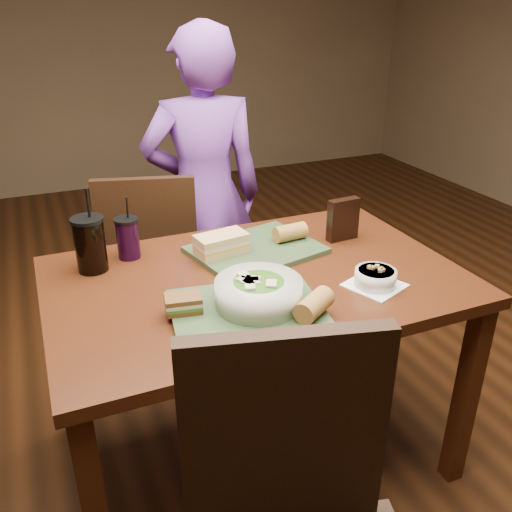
{
  "coord_description": "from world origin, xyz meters",
  "views": [
    {
      "loc": [
        -0.6,
        -1.41,
        1.55
      ],
      "look_at": [
        0.0,
        0.0,
        0.82
      ],
      "focal_mm": 38.0,
      "sensor_mm": 36.0,
      "label": 1
    }
  ],
  "objects_px": {
    "chair_far": "(146,263)",
    "cup_berry": "(128,238)",
    "baguette_near": "(314,305)",
    "sandwich_far": "(221,244)",
    "cup_cola": "(90,244)",
    "dining_table": "(256,300)",
    "chip_bag": "(343,219)",
    "tray_near": "(247,310)",
    "sandwich_near": "(183,303)",
    "diner": "(204,197)",
    "tray_far": "(256,250)",
    "soup_bowl": "(375,277)",
    "salad_bowl": "(259,291)",
    "baguette_far": "(290,232)"
  },
  "relations": [
    {
      "from": "salad_bowl",
      "to": "baguette_near",
      "type": "relative_size",
      "value": 1.98
    },
    {
      "from": "diner",
      "to": "cup_cola",
      "type": "distance_m",
      "value": 0.8
    },
    {
      "from": "sandwich_near",
      "to": "cup_berry",
      "type": "bearing_deg",
      "value": 98.19
    },
    {
      "from": "dining_table",
      "to": "chip_bag",
      "type": "height_order",
      "value": "chip_bag"
    },
    {
      "from": "sandwich_near",
      "to": "cup_berry",
      "type": "xyz_separation_m",
      "value": [
        -0.06,
        0.45,
        0.03
      ]
    },
    {
      "from": "chair_far",
      "to": "cup_berry",
      "type": "distance_m",
      "value": 0.53
    },
    {
      "from": "tray_near",
      "to": "salad_bowl",
      "type": "distance_m",
      "value": 0.06
    },
    {
      "from": "diner",
      "to": "tray_near",
      "type": "distance_m",
      "value": 1.03
    },
    {
      "from": "diner",
      "to": "tray_far",
      "type": "xyz_separation_m",
      "value": [
        -0.02,
        -0.65,
        0.02
      ]
    },
    {
      "from": "chair_far",
      "to": "tray_far",
      "type": "xyz_separation_m",
      "value": [
        0.29,
        -0.55,
        0.25
      ]
    },
    {
      "from": "dining_table",
      "to": "sandwich_far",
      "type": "bearing_deg",
      "value": 108.42
    },
    {
      "from": "sandwich_far",
      "to": "cup_cola",
      "type": "relative_size",
      "value": 0.65
    },
    {
      "from": "cup_cola",
      "to": "tray_far",
      "type": "bearing_deg",
      "value": -8.65
    },
    {
      "from": "chair_far",
      "to": "baguette_far",
      "type": "relative_size",
      "value": 7.83
    },
    {
      "from": "tray_far",
      "to": "soup_bowl",
      "type": "xyz_separation_m",
      "value": [
        0.24,
        -0.37,
        0.02
      ]
    },
    {
      "from": "sandwich_near",
      "to": "baguette_near",
      "type": "distance_m",
      "value": 0.36
    },
    {
      "from": "baguette_near",
      "to": "cup_berry",
      "type": "relative_size",
      "value": 0.57
    },
    {
      "from": "baguette_far",
      "to": "chip_bag",
      "type": "height_order",
      "value": "chip_bag"
    },
    {
      "from": "tray_near",
      "to": "cup_cola",
      "type": "distance_m",
      "value": 0.58
    },
    {
      "from": "baguette_far",
      "to": "cup_berry",
      "type": "relative_size",
      "value": 0.54
    },
    {
      "from": "soup_bowl",
      "to": "baguette_far",
      "type": "bearing_deg",
      "value": 105.15
    },
    {
      "from": "chair_far",
      "to": "cup_berry",
      "type": "xyz_separation_m",
      "value": [
        -0.13,
        -0.42,
        0.31
      ]
    },
    {
      "from": "chair_far",
      "to": "diner",
      "type": "relative_size",
      "value": 0.62
    },
    {
      "from": "tray_near",
      "to": "cup_cola",
      "type": "bearing_deg",
      "value": 128.85
    },
    {
      "from": "soup_bowl",
      "to": "chip_bag",
      "type": "distance_m",
      "value": 0.37
    },
    {
      "from": "chair_far",
      "to": "chip_bag",
      "type": "relative_size",
      "value": 5.96
    },
    {
      "from": "tray_near",
      "to": "sandwich_far",
      "type": "xyz_separation_m",
      "value": [
        0.06,
        0.37,
        0.04
      ]
    },
    {
      "from": "sandwich_near",
      "to": "chip_bag",
      "type": "height_order",
      "value": "chip_bag"
    },
    {
      "from": "sandwich_far",
      "to": "cup_berry",
      "type": "relative_size",
      "value": 0.84
    },
    {
      "from": "tray_near",
      "to": "sandwich_far",
      "type": "height_order",
      "value": "sandwich_far"
    },
    {
      "from": "chair_far",
      "to": "diner",
      "type": "xyz_separation_m",
      "value": [
        0.31,
        0.1,
        0.23
      ]
    },
    {
      "from": "salad_bowl",
      "to": "sandwich_far",
      "type": "distance_m",
      "value": 0.36
    },
    {
      "from": "sandwich_far",
      "to": "dining_table",
      "type": "bearing_deg",
      "value": -71.58
    },
    {
      "from": "sandwich_near",
      "to": "cup_cola",
      "type": "height_order",
      "value": "cup_cola"
    },
    {
      "from": "dining_table",
      "to": "chip_bag",
      "type": "distance_m",
      "value": 0.46
    },
    {
      "from": "dining_table",
      "to": "tray_near",
      "type": "bearing_deg",
      "value": -119.39
    },
    {
      "from": "tray_far",
      "to": "sandwich_far",
      "type": "xyz_separation_m",
      "value": [
        -0.13,
        0.01,
        0.04
      ]
    },
    {
      "from": "chair_far",
      "to": "sandwich_far",
      "type": "relative_size",
      "value": 5.02
    },
    {
      "from": "tray_far",
      "to": "salad_bowl",
      "type": "height_order",
      "value": "salad_bowl"
    },
    {
      "from": "dining_table",
      "to": "chip_bag",
      "type": "relative_size",
      "value": 8.38
    },
    {
      "from": "tray_far",
      "to": "cup_cola",
      "type": "distance_m",
      "value": 0.55
    },
    {
      "from": "tray_near",
      "to": "sandwich_near",
      "type": "xyz_separation_m",
      "value": [
        -0.17,
        0.05,
        0.03
      ]
    },
    {
      "from": "soup_bowl",
      "to": "sandwich_near",
      "type": "relative_size",
      "value": 1.82
    },
    {
      "from": "tray_far",
      "to": "baguette_far",
      "type": "xyz_separation_m",
      "value": [
        0.14,
        0.01,
        0.04
      ]
    },
    {
      "from": "cup_berry",
      "to": "chip_bag",
      "type": "height_order",
      "value": "cup_berry"
    },
    {
      "from": "sandwich_near",
      "to": "chip_bag",
      "type": "distance_m",
      "value": 0.75
    },
    {
      "from": "salad_bowl",
      "to": "soup_bowl",
      "type": "xyz_separation_m",
      "value": [
        0.39,
        -0.01,
        -0.03
      ]
    },
    {
      "from": "chair_far",
      "to": "cup_berry",
      "type": "bearing_deg",
      "value": -106.94
    },
    {
      "from": "sandwich_far",
      "to": "diner",
      "type": "bearing_deg",
      "value": 77.1
    },
    {
      "from": "chair_far",
      "to": "chip_bag",
      "type": "distance_m",
      "value": 0.9
    }
  ]
}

